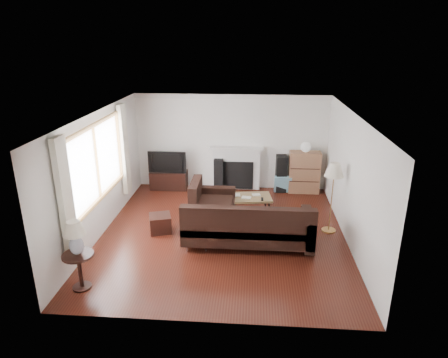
# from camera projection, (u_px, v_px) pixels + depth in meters

# --- Properties ---
(room) EXTENTS (5.10, 5.60, 2.54)m
(room) POSITION_uv_depth(u_px,v_px,m) (223.00, 177.00, 7.90)
(room) COLOR #47190F
(room) RESTS_ON ground
(window) EXTENTS (0.12, 2.74, 1.54)m
(window) POSITION_uv_depth(u_px,v_px,m) (97.00, 163.00, 7.79)
(window) COLOR olive
(window) RESTS_ON room
(curtain_near) EXTENTS (0.10, 0.35, 2.10)m
(curtain_near) POSITION_uv_depth(u_px,v_px,m) (66.00, 200.00, 6.41)
(curtain_near) COLOR white
(curtain_near) RESTS_ON room
(curtain_far) EXTENTS (0.10, 0.35, 2.10)m
(curtain_far) POSITION_uv_depth(u_px,v_px,m) (124.00, 149.00, 9.26)
(curtain_far) COLOR white
(curtain_far) RESTS_ON room
(fireplace) EXTENTS (1.40, 0.26, 1.15)m
(fireplace) POSITION_uv_depth(u_px,v_px,m) (236.00, 168.00, 10.59)
(fireplace) COLOR white
(fireplace) RESTS_ON room
(tv_stand) EXTENTS (0.97, 0.44, 0.48)m
(tv_stand) POSITION_uv_depth(u_px,v_px,m) (169.00, 180.00, 10.70)
(tv_stand) COLOR black
(tv_stand) RESTS_ON ground
(television) EXTENTS (1.00, 0.13, 0.57)m
(television) POSITION_uv_depth(u_px,v_px,m) (168.00, 161.00, 10.52)
(television) COLOR black
(television) RESTS_ON tv_stand
(speaker_left) EXTENTS (0.25, 0.29, 0.85)m
(speaker_left) POSITION_uv_depth(u_px,v_px,m) (219.00, 174.00, 10.59)
(speaker_left) COLOR black
(speaker_left) RESTS_ON ground
(speaker_right) EXTENTS (0.29, 0.34, 0.97)m
(speaker_right) POSITION_uv_depth(u_px,v_px,m) (281.00, 173.00, 10.45)
(speaker_right) COLOR black
(speaker_right) RESTS_ON ground
(bookshelf) EXTENTS (0.79, 0.38, 1.09)m
(bookshelf) POSITION_uv_depth(u_px,v_px,m) (304.00, 172.00, 10.37)
(bookshelf) COLOR #956445
(bookshelf) RESTS_ON ground
(globe_lamp) EXTENTS (0.26, 0.26, 0.26)m
(globe_lamp) POSITION_uv_depth(u_px,v_px,m) (306.00, 147.00, 10.14)
(globe_lamp) COLOR white
(globe_lamp) RESTS_ON bookshelf
(sectional_sofa) EXTENTS (2.72, 1.99, 0.88)m
(sectional_sofa) POSITION_uv_depth(u_px,v_px,m) (248.00, 224.00, 7.77)
(sectional_sofa) COLOR black
(sectional_sofa) RESTS_ON ground
(coffee_table) EXTENTS (1.20, 0.76, 0.44)m
(coffee_table) POSITION_uv_depth(u_px,v_px,m) (246.00, 205.00, 9.16)
(coffee_table) COLOR olive
(coffee_table) RESTS_ON ground
(footstool) EXTENTS (0.54, 0.54, 0.37)m
(footstool) POSITION_uv_depth(u_px,v_px,m) (160.00, 223.00, 8.36)
(footstool) COLOR black
(footstool) RESTS_ON ground
(floor_lamp) EXTENTS (0.42, 0.42, 1.50)m
(floor_lamp) POSITION_uv_depth(u_px,v_px,m) (332.00, 198.00, 8.18)
(floor_lamp) COLOR #AC773B
(floor_lamp) RESTS_ON ground
(side_table) EXTENTS (0.50, 0.50, 0.62)m
(side_table) POSITION_uv_depth(u_px,v_px,m) (80.00, 271.00, 6.43)
(side_table) COLOR black
(side_table) RESTS_ON ground
(table_lamp) EXTENTS (0.35, 0.35, 0.56)m
(table_lamp) POSITION_uv_depth(u_px,v_px,m) (75.00, 238.00, 6.23)
(table_lamp) COLOR silver
(table_lamp) RESTS_ON side_table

